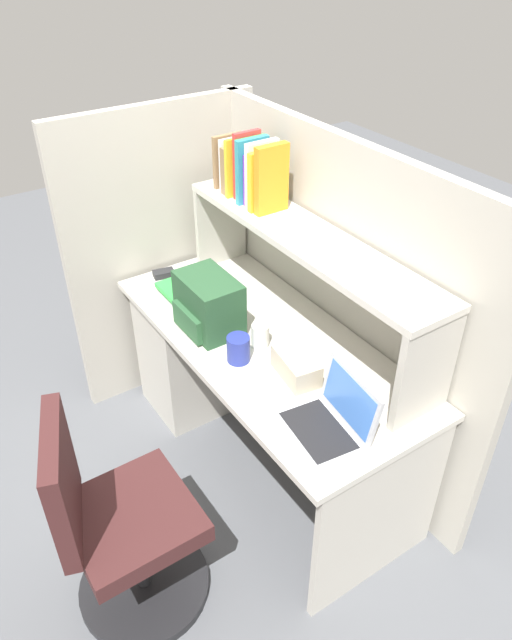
# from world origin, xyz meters

# --- Properties ---
(ground_plane) EXTENTS (8.00, 8.00, 0.00)m
(ground_plane) POSITION_xyz_m (0.00, 0.00, 0.00)
(ground_plane) COLOR #595B60
(desk) EXTENTS (1.60, 0.70, 0.73)m
(desk) POSITION_xyz_m (-0.39, 0.00, 0.40)
(desk) COLOR beige
(desk) RESTS_ON ground_plane
(cubicle_partition_rear) EXTENTS (1.84, 0.05, 1.55)m
(cubicle_partition_rear) POSITION_xyz_m (0.00, 0.38, 0.78)
(cubicle_partition_rear) COLOR #B2ADA0
(cubicle_partition_rear) RESTS_ON ground_plane
(cubicle_partition_left) EXTENTS (0.05, 1.06, 1.55)m
(cubicle_partition_left) POSITION_xyz_m (-0.85, -0.05, 0.78)
(cubicle_partition_left) COLOR #B2ADA0
(cubicle_partition_left) RESTS_ON ground_plane
(overhead_hutch) EXTENTS (1.44, 0.28, 0.45)m
(overhead_hutch) POSITION_xyz_m (0.00, 0.20, 1.08)
(overhead_hutch) COLOR #BCB7AC
(overhead_hutch) RESTS_ON desk
(reference_books_on_shelf) EXTENTS (0.38, 0.19, 0.30)m
(reference_books_on_shelf) POSITION_xyz_m (-0.42, 0.20, 1.31)
(reference_books_on_shelf) COLOR olive
(reference_books_on_shelf) RESTS_ON overhead_hutch
(laptop) EXTENTS (0.34, 0.29, 0.22)m
(laptop) POSITION_xyz_m (0.58, -0.11, 0.78)
(laptop) COLOR #B7BABF
(laptop) RESTS_ON desk
(backpack) EXTENTS (0.30, 0.23, 0.25)m
(backpack) POSITION_xyz_m (-0.21, -0.16, 0.85)
(backpack) COLOR #264C2D
(backpack) RESTS_ON desk
(computer_mouse) EXTENTS (0.08, 0.11, 0.03)m
(computer_mouse) POSITION_xyz_m (-0.72, -0.13, 0.75)
(computer_mouse) COLOR #262628
(computer_mouse) RESTS_ON desk
(paper_cup) EXTENTS (0.08, 0.08, 0.10)m
(paper_cup) POSITION_xyz_m (0.02, -0.04, 0.78)
(paper_cup) COLOR white
(paper_cup) RESTS_ON desk
(tissue_box) EXTENTS (0.24, 0.15, 0.10)m
(tissue_box) POSITION_xyz_m (0.27, -0.04, 0.78)
(tissue_box) COLOR #BFB299
(tissue_box) RESTS_ON desk
(snack_canister) EXTENTS (0.10, 0.10, 0.12)m
(snack_canister) POSITION_xyz_m (0.06, -0.18, 0.79)
(snack_canister) COLOR navy
(snack_canister) RESTS_ON desk
(desk_book_stack) EXTENTS (0.20, 0.19, 0.04)m
(desk_book_stack) POSITION_xyz_m (-0.53, -0.13, 0.75)
(desk_book_stack) COLOR black
(desk_book_stack) RESTS_ON desk
(office_chair) EXTENTS (0.52, 0.54, 0.93)m
(office_chair) POSITION_xyz_m (0.30, -0.86, 0.39)
(office_chair) COLOR black
(office_chair) RESTS_ON ground_plane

